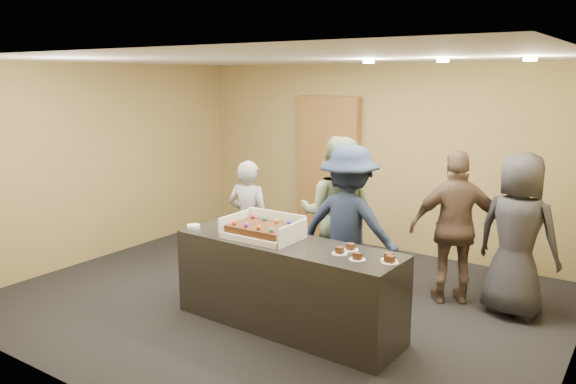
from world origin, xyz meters
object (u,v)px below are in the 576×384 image
Objects in this scene: plate_stack at (194,226)px; person_server_grey at (249,221)px; sheet_cake at (263,228)px; cake_box at (264,232)px; person_brown_extra at (456,228)px; person_navy_man at (349,227)px; serving_counter at (287,285)px; person_sage_man at (337,214)px; person_dark_suit at (518,235)px; storage_cabinet at (328,169)px.

person_server_grey is at bearing 91.24° from plate_stack.
sheet_cake is 1.26m from person_server_grey.
person_brown_extra reaches higher than cake_box.
person_navy_man reaches higher than person_server_grey.
person_navy_man reaches higher than serving_counter.
serving_counter is at bearing 6.06° from plate_stack.
plate_stack is (-1.15, -0.12, 0.47)m from serving_counter.
serving_counter is at bearing 70.30° from person_navy_man.
person_dark_suit is at bearing 172.88° from person_sage_man.
sheet_cake is 0.36× the size of person_navy_man.
person_brown_extra is (0.95, 0.73, -0.03)m from person_navy_man.
person_dark_suit is (1.60, 0.75, -0.02)m from person_navy_man.
plate_stack is (-0.85, -0.15, -0.03)m from cake_box.
plate_stack is at bearing -88.21° from storage_cabinet.
person_sage_man is at bearing 80.82° from cake_box.
person_navy_man is 1.77m from person_dark_suit.
person_server_grey is at bearing 22.96° from person_dark_suit.
storage_cabinet is 2.80m from person_brown_extra.
person_dark_suit is (3.08, -1.35, -0.24)m from storage_cabinet.
plate_stack is 0.08× the size of person_sage_man.
person_server_grey is at bearing -14.06° from person_brown_extra.
cake_box is at bearing -72.23° from storage_cabinet.
storage_cabinet is at bearing -60.51° from person_brown_extra.
person_server_grey reaches higher than serving_counter.
sheet_cake is 0.86m from plate_stack.
cake_box is 0.44× the size of person_brown_extra.
plate_stack is 0.08× the size of person_dark_suit.
storage_cabinet is at bearing -98.26° from person_server_grey.
serving_counter is 3.17× the size of cake_box.
plate_stack is at bearing 5.34° from person_brown_extra.
cake_box is 5.35× the size of plate_stack.
person_sage_man is at bearing -57.26° from storage_cabinet.
person_navy_man reaches higher than person_brown_extra.
person_brown_extra reaches higher than sheet_cake.
sheet_cake is 2.19m from person_brown_extra.
person_brown_extra is at bearing 55.26° from serving_counter.
storage_cabinet is 3.10m from cake_box.
cake_box is 0.86m from plate_stack.
serving_counter is at bearing 76.10° from person_sage_man.
serving_counter is at bearing -5.32° from cake_box.
cake_box is 1.20m from person_sage_man.
cake_box is 1.17× the size of sheet_cake.
person_sage_man reaches higher than plate_stack.
person_server_grey is 0.87× the size of person_brown_extra.
cake_box is 1.23m from person_server_grey.
storage_cabinet reaches higher than sheet_cake.
cake_box is 0.43× the size of person_dark_suit.
plate_stack is 1.69m from person_sage_man.
person_brown_extra is at bearing 36.44° from plate_stack.
serving_counter is at bearing -67.28° from storage_cabinet.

